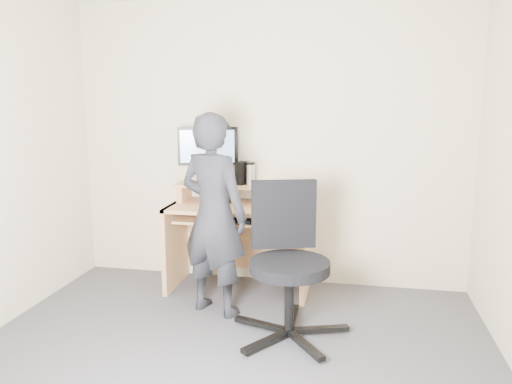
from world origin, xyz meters
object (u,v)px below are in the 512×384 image
(desk, at_px, (241,226))
(person, at_px, (214,215))
(office_chair, at_px, (287,255))
(monitor, at_px, (208,150))

(desk, distance_m, person, 0.62)
(office_chair, height_order, person, person)
(person, bearing_deg, desk, -78.70)
(monitor, height_order, person, person)
(desk, distance_m, office_chair, 0.97)
(office_chair, bearing_deg, desk, 104.11)
(office_chair, distance_m, person, 0.68)
(monitor, bearing_deg, desk, -27.51)
(person, bearing_deg, office_chair, 177.27)
(desk, relative_size, person, 0.77)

